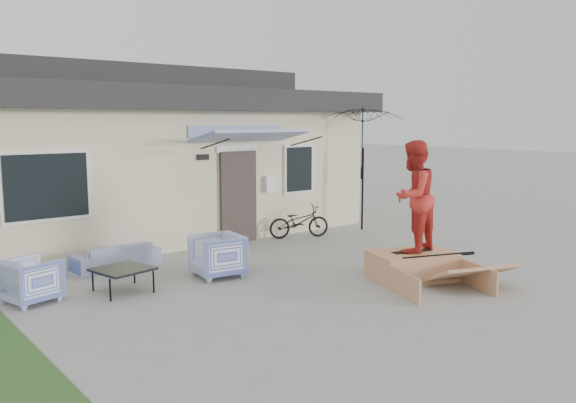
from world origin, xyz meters
TOP-DOWN VIEW (x-y plane):
  - ground at (0.00, 0.00)m, footprint 90.00×90.00m
  - house at (0.00, 7.99)m, footprint 10.80×8.49m
  - loveseat at (-2.15, 3.96)m, footprint 1.64×0.56m
  - armchair_left at (-4.01, 2.77)m, footprint 0.86×0.89m
  - armchair_right at (-0.97, 2.25)m, footprint 0.88×0.93m
  - coffee_table at (-2.69, 2.40)m, footprint 0.96×0.96m
  - bicycle at (2.43, 4.01)m, footprint 1.55×1.04m
  - patio_umbrella at (4.36, 3.79)m, footprint 2.48×2.37m
  - skate_ramp at (1.63, -0.06)m, footprint 1.97×2.25m
  - skateboard at (1.65, -0.01)m, footprint 0.77×0.39m
  - skater at (1.65, -0.01)m, footprint 1.07×0.90m

SIDE VIEW (x-z plane):
  - ground at x=0.00m, z-range 0.00..0.00m
  - coffee_table at x=-2.69m, z-range 0.00..0.40m
  - skate_ramp at x=1.63m, z-range 0.00..0.47m
  - loveseat at x=-2.15m, z-range 0.00..0.63m
  - armchair_left at x=-4.01m, z-range 0.00..0.76m
  - armchair_right at x=-0.97m, z-range 0.00..0.85m
  - bicycle at x=2.43m, z-range 0.00..0.94m
  - skateboard at x=1.65m, z-range 0.47..0.52m
  - skater at x=1.65m, z-range 0.52..2.47m
  - patio_umbrella at x=4.36m, z-range 0.65..2.85m
  - house at x=0.00m, z-range -0.11..3.99m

